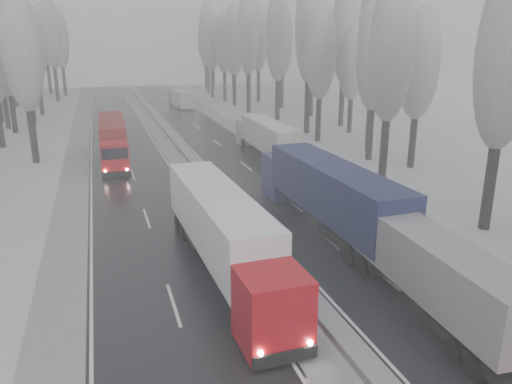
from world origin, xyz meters
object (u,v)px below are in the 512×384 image
truck_red_white (224,230)px  truck_red_red (113,137)px  box_truck_distant (181,99)px  truck_blue_box (325,190)px  truck_cream_box (266,136)px  truck_grey_tarp (415,258)px

truck_red_white → truck_red_red: truck_red_white is taller
box_truck_distant → truck_red_white: size_ratio=0.51×
box_truck_distant → truck_red_red: truck_red_red is taller
box_truck_distant → truck_red_red: size_ratio=0.54×
truck_blue_box → truck_red_red: size_ratio=1.12×
truck_cream_box → truck_red_red: (-14.76, 4.00, 0.04)m
box_truck_distant → truck_blue_box: bearing=-98.2°
truck_blue_box → truck_cream_box: bearing=80.7°
truck_blue_box → truck_cream_box: truck_blue_box is taller
truck_grey_tarp → truck_red_white: 9.11m
truck_cream_box → box_truck_distant: size_ratio=1.81×
truck_blue_box → truck_cream_box: size_ratio=1.14×
truck_grey_tarp → truck_red_white: size_ratio=0.87×
truck_grey_tarp → truck_red_white: bearing=148.9°
truck_grey_tarp → truck_red_white: truck_red_white is taller
truck_grey_tarp → truck_blue_box: size_ratio=0.83×
truck_grey_tarp → truck_red_red: bearing=112.2°
truck_grey_tarp → box_truck_distant: (1.33, 72.35, -0.58)m
truck_grey_tarp → truck_blue_box: truck_blue_box is taller
truck_grey_tarp → truck_red_white: (-7.55, 5.09, 0.31)m
truck_blue_box → truck_red_red: bearing=115.0°
truck_blue_box → truck_red_white: size_ratio=1.05×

